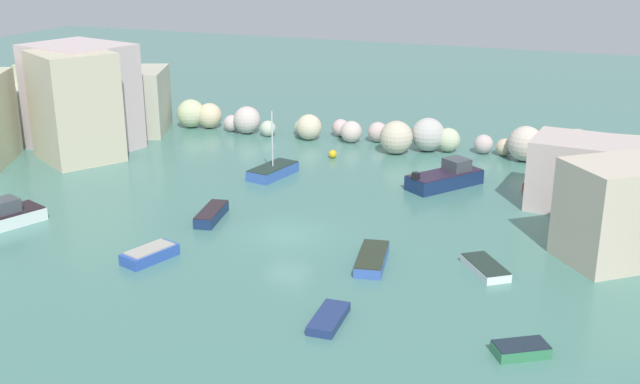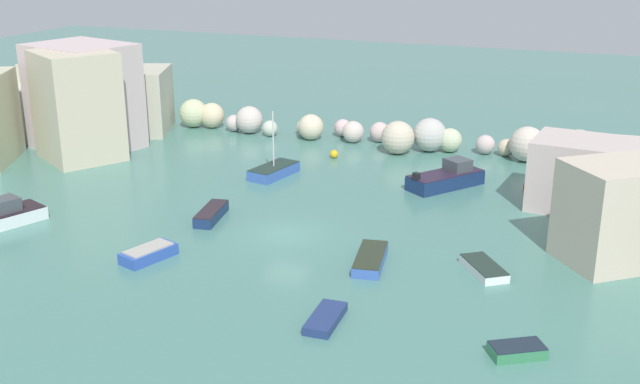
% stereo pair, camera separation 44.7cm
% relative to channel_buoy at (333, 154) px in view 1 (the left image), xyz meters
% --- Properties ---
extents(cove_water, '(160.00, 160.00, 0.00)m').
position_rel_channel_buoy_xyz_m(cove_water, '(3.20, -15.91, -0.32)').
color(cove_water, '#4A7F73').
rests_on(cove_water, ground).
extents(cliff_headland_left, '(16.41, 20.14, 8.36)m').
position_rel_channel_buoy_xyz_m(cliff_headland_left, '(-21.84, -3.45, 2.92)').
color(cliff_headland_left, beige).
rests_on(cliff_headland_left, ground).
extents(rock_breakwater, '(35.55, 5.47, 2.74)m').
position_rel_channel_buoy_xyz_m(rock_breakwater, '(3.35, 4.75, 0.86)').
color(rock_breakwater, beige).
rests_on(rock_breakwater, ground).
extents(channel_buoy, '(0.64, 0.64, 0.64)m').
position_rel_channel_buoy_xyz_m(channel_buoy, '(0.00, 0.00, 0.00)').
color(channel_buoy, gold).
rests_on(channel_buoy, cove_water).
extents(moored_boat_0, '(2.52, 2.19, 0.53)m').
position_rel_channel_buoy_xyz_m(moored_boat_0, '(17.66, -24.54, -0.06)').
color(moored_boat_0, '#337D51').
rests_on(moored_boat_0, cove_water).
extents(moored_boat_1, '(2.88, 3.02, 0.51)m').
position_rel_channel_buoy_xyz_m(moored_boat_1, '(16.19, -1.81, -0.05)').
color(moored_boat_1, '#C1413A').
rests_on(moored_boat_1, cove_water).
extents(moored_boat_2, '(2.53, 4.32, 4.76)m').
position_rel_channel_buoy_xyz_m(moored_boat_2, '(-2.34, -5.95, 0.08)').
color(moored_boat_2, '#395FB6').
rests_on(moored_boat_2, cove_water).
extents(moored_boat_3, '(2.22, 3.29, 0.68)m').
position_rel_channel_buoy_xyz_m(moored_boat_3, '(-2.19, -21.89, 0.01)').
color(moored_boat_3, '#2E52B1').
rests_on(moored_boat_3, cove_water).
extents(moored_boat_4, '(1.38, 3.03, 0.41)m').
position_rel_channel_buoy_xyz_m(moored_boat_4, '(9.23, -24.87, -0.12)').
color(moored_boat_4, navy).
rests_on(moored_boat_4, cove_water).
extents(moored_boat_5, '(2.13, 4.19, 0.58)m').
position_rel_channel_buoy_xyz_m(moored_boat_5, '(9.04, -17.99, -0.03)').
color(moored_boat_5, '#3B5EB7').
rests_on(moored_boat_5, cove_water).
extents(moored_boat_7, '(4.81, 5.67, 1.83)m').
position_rel_channel_buoy_xyz_m(moored_boat_7, '(9.74, -3.64, 0.32)').
color(moored_boat_7, navy).
rests_on(moored_boat_7, cove_water).
extents(moored_boat_8, '(1.80, 3.77, 0.68)m').
position_rel_channel_buoy_xyz_m(moored_boat_8, '(-2.13, -15.28, 0.02)').
color(moored_boat_8, navy).
rests_on(moored_boat_8, cove_water).
extents(moored_boat_9, '(2.96, 3.31, 0.49)m').
position_rel_channel_buoy_xyz_m(moored_boat_9, '(14.81, -16.80, -0.08)').
color(moored_boat_9, white).
rests_on(moored_boat_9, cove_water).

